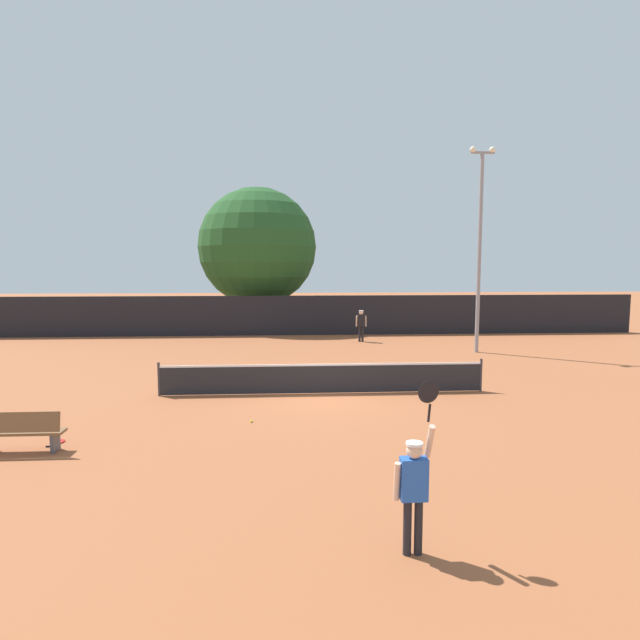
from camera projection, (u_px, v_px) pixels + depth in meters
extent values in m
plane|color=#9E5633|center=(323.00, 393.00, 17.03)|extent=(120.00, 120.00, 0.00)
cube|color=#232328|center=(323.00, 379.00, 16.98)|extent=(10.33, 0.03, 0.91)
cube|color=white|center=(323.00, 365.00, 16.93)|extent=(10.33, 0.04, 0.06)
cylinder|color=#333338|center=(159.00, 379.00, 16.65)|extent=(0.08, 0.08, 1.07)
cylinder|color=#333338|center=(481.00, 375.00, 17.29)|extent=(0.08, 0.08, 1.07)
cube|color=black|center=(306.00, 315.00, 30.92)|extent=(39.19, 0.12, 2.31)
cube|color=blue|center=(414.00, 479.00, 7.48)|extent=(0.38, 0.22, 0.60)
sphere|color=beige|center=(414.00, 451.00, 7.44)|extent=(0.23, 0.23, 0.23)
cylinder|color=white|center=(414.00, 444.00, 7.43)|extent=(0.24, 0.24, 0.04)
cylinder|color=black|center=(407.00, 527.00, 7.55)|extent=(0.12, 0.12, 0.82)
cylinder|color=black|center=(418.00, 527.00, 7.56)|extent=(0.12, 0.12, 0.82)
cylinder|color=beige|center=(397.00, 481.00, 7.47)|extent=(0.09, 0.17, 0.58)
cylinder|color=beige|center=(430.00, 441.00, 7.53)|extent=(0.09, 0.32, 0.55)
cylinder|color=black|center=(429.00, 413.00, 7.54)|extent=(0.04, 0.11, 0.28)
ellipsoid|color=black|center=(428.00, 392.00, 7.57)|extent=(0.30, 0.13, 0.36)
cube|color=black|center=(361.00, 321.00, 28.26)|extent=(0.38, 0.22, 0.61)
sphere|color=beige|center=(361.00, 313.00, 28.22)|extent=(0.23, 0.23, 0.23)
cylinder|color=white|center=(361.00, 311.00, 28.21)|extent=(0.25, 0.25, 0.04)
cylinder|color=black|center=(360.00, 334.00, 28.33)|extent=(0.12, 0.12, 0.83)
cylinder|color=black|center=(363.00, 334.00, 28.34)|extent=(0.12, 0.12, 0.83)
cylinder|color=beige|center=(357.00, 321.00, 28.25)|extent=(0.09, 0.18, 0.58)
cylinder|color=beige|center=(366.00, 321.00, 28.28)|extent=(0.09, 0.16, 0.58)
sphere|color=#CCE033|center=(251.00, 421.00, 13.91)|extent=(0.07, 0.07, 0.07)
cylinder|color=black|center=(52.00, 446.00, 12.03)|extent=(0.28, 0.04, 0.04)
ellipsoid|color=red|center=(58.00, 442.00, 12.35)|extent=(0.28, 0.36, 0.04)
cube|color=brown|center=(22.00, 432.00, 11.67)|extent=(1.80, 0.40, 0.06)
cube|color=brown|center=(17.00, 422.00, 11.46)|extent=(1.80, 0.12, 0.44)
cube|color=#4C4C51|center=(55.00, 442.00, 11.74)|extent=(0.08, 0.36, 0.45)
cylinder|color=gray|center=(479.00, 255.00, 24.52)|extent=(0.18, 0.18, 9.11)
cube|color=gray|center=(482.00, 153.00, 24.03)|extent=(1.10, 0.10, 0.10)
sphere|color=#F2EDCC|center=(473.00, 150.00, 23.99)|extent=(0.28, 0.28, 0.28)
sphere|color=#F2EDCC|center=(492.00, 150.00, 24.05)|extent=(0.28, 0.28, 0.28)
cylinder|color=brown|center=(258.00, 309.00, 34.78)|extent=(0.56, 0.56, 2.38)
sphere|color=#235123|center=(257.00, 247.00, 34.35)|extent=(7.61, 7.61, 7.61)
cube|color=red|center=(385.00, 313.00, 38.80)|extent=(2.33, 4.38, 0.90)
cube|color=#2D333D|center=(386.00, 302.00, 38.43)|extent=(1.92, 2.37, 0.64)
cylinder|color=black|center=(370.00, 315.00, 40.17)|extent=(0.22, 0.60, 0.60)
cylinder|color=black|center=(393.00, 315.00, 40.28)|extent=(0.22, 0.60, 0.60)
cylinder|color=black|center=(377.00, 319.00, 37.39)|extent=(0.22, 0.60, 0.60)
cylinder|color=black|center=(400.00, 318.00, 37.50)|extent=(0.22, 0.60, 0.60)
cube|color=black|center=(446.00, 313.00, 38.20)|extent=(1.94, 4.22, 0.90)
cube|color=#2D333D|center=(447.00, 303.00, 37.83)|extent=(1.72, 2.21, 0.64)
cylinder|color=black|center=(429.00, 316.00, 39.57)|extent=(0.22, 0.60, 0.60)
cylinder|color=black|center=(451.00, 315.00, 39.68)|extent=(0.22, 0.60, 0.60)
cylinder|color=black|center=(440.00, 320.00, 36.79)|extent=(0.22, 0.60, 0.60)
cylinder|color=black|center=(464.00, 319.00, 36.90)|extent=(0.22, 0.60, 0.60)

